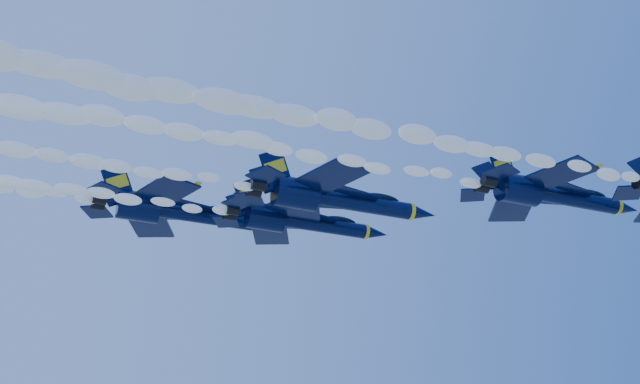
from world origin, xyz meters
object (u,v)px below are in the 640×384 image
object	(u,v)px
jet_fourth	(298,221)
jet_fifth	(176,211)
jet_second	(551,194)
jet_third	(333,198)

from	to	relation	value
jet_fourth	jet_fifth	distance (m)	13.68
jet_second	jet_third	size ratio (longest dim) A/B	0.86
jet_third	jet_fifth	size ratio (longest dim) A/B	0.95
jet_second	jet_fourth	world-z (taller)	jet_fourth
jet_fourth	jet_second	bearing A→B (deg)	-46.65
jet_second	jet_fifth	distance (m)	38.32
jet_second	jet_third	distance (m)	19.72
jet_third	jet_fourth	bearing A→B (deg)	102.44
jet_third	jet_second	bearing A→B (deg)	-37.09
jet_second	jet_fourth	xyz separation A→B (m)	(-16.98, 17.99, 2.34)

